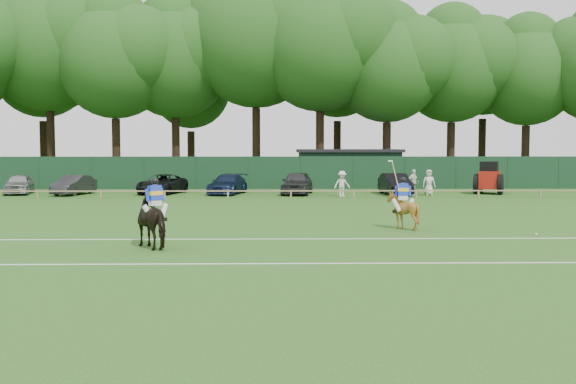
{
  "coord_description": "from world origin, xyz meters",
  "views": [
    {
      "loc": [
        -0.08,
        -24.62,
        3.28
      ],
      "look_at": [
        0.5,
        3.0,
        1.4
      ],
      "focal_mm": 42.0,
      "sensor_mm": 36.0,
      "label": 1
    }
  ],
  "objects_px": {
    "sedan_grey": "(74,185)",
    "suv_black": "(162,184)",
    "hatch_grey": "(297,183)",
    "horse_dark": "(155,221)",
    "horse_chestnut": "(403,211)",
    "spectator_mid": "(413,182)",
    "tractor": "(489,179)",
    "sedan_navy": "(228,184)",
    "sedan_silver": "(19,184)",
    "polo_ball": "(536,234)",
    "estate_black": "(395,184)",
    "spectator_right": "(429,182)",
    "utility_shed": "(349,168)",
    "spectator_left": "(342,184)"
  },
  "relations": [
    {
      "from": "sedan_grey",
      "to": "sedan_silver",
      "type": "bearing_deg",
      "value": -177.99
    },
    {
      "from": "sedan_grey",
      "to": "hatch_grey",
      "type": "relative_size",
      "value": 0.88
    },
    {
      "from": "hatch_grey",
      "to": "utility_shed",
      "type": "bearing_deg",
      "value": 71.66
    },
    {
      "from": "utility_shed",
      "to": "tractor",
      "type": "xyz_separation_m",
      "value": [
        8.76,
        -8.63,
        -0.48
      ]
    },
    {
      "from": "sedan_silver",
      "to": "tractor",
      "type": "distance_m",
      "value": 32.31
    },
    {
      "from": "spectator_mid",
      "to": "tractor",
      "type": "bearing_deg",
      "value": -23.21
    },
    {
      "from": "horse_dark",
      "to": "spectator_right",
      "type": "relative_size",
      "value": 1.19
    },
    {
      "from": "horse_chestnut",
      "to": "spectator_mid",
      "type": "distance_m",
      "value": 18.94
    },
    {
      "from": "sedan_grey",
      "to": "hatch_grey",
      "type": "height_order",
      "value": "hatch_grey"
    },
    {
      "from": "sedan_silver",
      "to": "sedan_navy",
      "type": "xyz_separation_m",
      "value": [
        14.29,
        -0.27,
        -0.02
      ]
    },
    {
      "from": "horse_chestnut",
      "to": "utility_shed",
      "type": "distance_m",
      "value": 28.23
    },
    {
      "from": "sedan_navy",
      "to": "spectator_right",
      "type": "bearing_deg",
      "value": 6.03
    },
    {
      "from": "suv_black",
      "to": "spectator_mid",
      "type": "relative_size",
      "value": 2.78
    },
    {
      "from": "sedan_silver",
      "to": "spectator_mid",
      "type": "bearing_deg",
      "value": -15.06
    },
    {
      "from": "sedan_silver",
      "to": "utility_shed",
      "type": "distance_m",
      "value": 24.96
    },
    {
      "from": "spectator_right",
      "to": "sedan_navy",
      "type": "bearing_deg",
      "value": 174.9
    },
    {
      "from": "utility_shed",
      "to": "hatch_grey",
      "type": "bearing_deg",
      "value": -117.03
    },
    {
      "from": "horse_chestnut",
      "to": "tractor",
      "type": "bearing_deg",
      "value": -110.89
    },
    {
      "from": "horse_dark",
      "to": "spectator_left",
      "type": "bearing_deg",
      "value": -146.82
    },
    {
      "from": "suv_black",
      "to": "utility_shed",
      "type": "height_order",
      "value": "utility_shed"
    },
    {
      "from": "estate_black",
      "to": "spectator_right",
      "type": "relative_size",
      "value": 2.54
    },
    {
      "from": "spectator_left",
      "to": "tractor",
      "type": "xyz_separation_m",
      "value": [
        10.41,
        2.31,
        0.22
      ]
    },
    {
      "from": "suv_black",
      "to": "hatch_grey",
      "type": "distance_m",
      "value": 9.33
    },
    {
      "from": "horse_dark",
      "to": "sedan_grey",
      "type": "xyz_separation_m",
      "value": [
        -9.7,
        23.95,
        -0.2
      ]
    },
    {
      "from": "horse_chestnut",
      "to": "horse_dark",
      "type": "bearing_deg",
      "value": 33.29
    },
    {
      "from": "sedan_silver",
      "to": "estate_black",
      "type": "relative_size",
      "value": 0.94
    },
    {
      "from": "polo_ball",
      "to": "tractor",
      "type": "xyz_separation_m",
      "value": [
        5.17,
        21.57,
        1.01
      ]
    },
    {
      "from": "horse_dark",
      "to": "spectator_mid",
      "type": "bearing_deg",
      "value": -155.83
    },
    {
      "from": "suv_black",
      "to": "tractor",
      "type": "bearing_deg",
      "value": 12.69
    },
    {
      "from": "sedan_grey",
      "to": "suv_black",
      "type": "bearing_deg",
      "value": 20.31
    },
    {
      "from": "sedan_navy",
      "to": "suv_black",
      "type": "bearing_deg",
      "value": -173.57
    },
    {
      "from": "hatch_grey",
      "to": "tractor",
      "type": "xyz_separation_m",
      "value": [
        13.26,
        0.18,
        0.27
      ]
    },
    {
      "from": "sedan_navy",
      "to": "tractor",
      "type": "relative_size",
      "value": 1.5
    },
    {
      "from": "estate_black",
      "to": "spectator_left",
      "type": "relative_size",
      "value": 2.61
    },
    {
      "from": "polo_ball",
      "to": "hatch_grey",
      "type": "bearing_deg",
      "value": 110.71
    },
    {
      "from": "suv_black",
      "to": "estate_black",
      "type": "relative_size",
      "value": 1.1
    },
    {
      "from": "horse_dark",
      "to": "suv_black",
      "type": "relative_size",
      "value": 0.42
    },
    {
      "from": "polo_ball",
      "to": "utility_shed",
      "type": "relative_size",
      "value": 0.01
    },
    {
      "from": "horse_dark",
      "to": "horse_chestnut",
      "type": "height_order",
      "value": "horse_dark"
    },
    {
      "from": "suv_black",
      "to": "spectator_right",
      "type": "xyz_separation_m",
      "value": [
        18.1,
        -1.8,
        0.19
      ]
    },
    {
      "from": "utility_shed",
      "to": "polo_ball",
      "type": "bearing_deg",
      "value": -83.22
    },
    {
      "from": "sedan_navy",
      "to": "polo_ball",
      "type": "bearing_deg",
      "value": -47.52
    },
    {
      "from": "horse_dark",
      "to": "spectator_right",
      "type": "distance_m",
      "value": 27.03
    },
    {
      "from": "suv_black",
      "to": "spectator_mid",
      "type": "distance_m",
      "value": 17.15
    },
    {
      "from": "sedan_silver",
      "to": "sedan_grey",
      "type": "height_order",
      "value": "sedan_silver"
    },
    {
      "from": "horse_chestnut",
      "to": "suv_black",
      "type": "height_order",
      "value": "horse_chestnut"
    },
    {
      "from": "estate_black",
      "to": "sedan_navy",
      "type": "bearing_deg",
      "value": 173.06
    },
    {
      "from": "estate_black",
      "to": "spectator_mid",
      "type": "relative_size",
      "value": 2.52
    },
    {
      "from": "estate_black",
      "to": "spectator_right",
      "type": "distance_m",
      "value": 2.25
    },
    {
      "from": "estate_black",
      "to": "tractor",
      "type": "height_order",
      "value": "tractor"
    }
  ]
}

